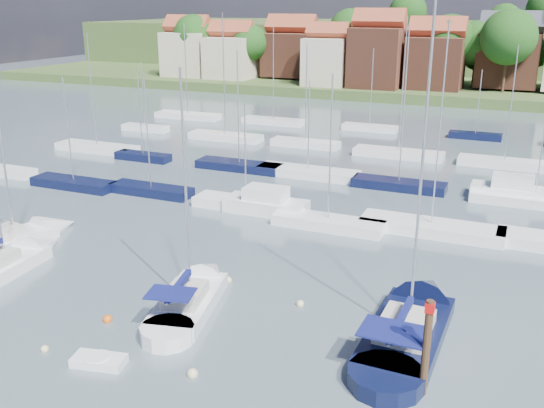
% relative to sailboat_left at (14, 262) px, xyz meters
% --- Properties ---
extents(ground, '(260.00, 260.00, 0.00)m').
position_rel_sailboat_left_xyz_m(ground, '(16.39, 36.70, -0.36)').
color(ground, '#415058').
rests_on(ground, ground).
extents(sailboat_left, '(3.63, 10.81, 14.48)m').
position_rel_sailboat_left_xyz_m(sailboat_left, '(0.00, 0.00, 0.00)').
color(sailboat_left, white).
rests_on(sailboat_left, ground).
extents(sailboat_centre, '(5.18, 11.25, 14.83)m').
position_rel_sailboat_left_xyz_m(sailboat_centre, '(13.54, 0.63, -0.00)').
color(sailboat_centre, white).
rests_on(sailboat_centre, ground).
extents(sailboat_navy, '(3.90, 13.66, 18.71)m').
position_rel_sailboat_left_xyz_m(sailboat_navy, '(26.08, 2.83, -0.01)').
color(sailboat_navy, black).
rests_on(sailboat_navy, ground).
extents(sailboat_far, '(4.68, 10.74, 13.84)m').
position_rel_sailboat_left_xyz_m(sailboat_far, '(-2.71, 3.63, -0.02)').
color(sailboat_far, white).
rests_on(sailboat_far, ground).
extents(tender, '(2.77, 1.69, 0.56)m').
position_rel_sailboat_left_xyz_m(tender, '(12.70, -7.17, -0.14)').
color(tender, white).
rests_on(tender, ground).
extents(timber_piling, '(0.40, 0.40, 6.92)m').
position_rel_sailboat_left_xyz_m(timber_piling, '(27.61, -3.29, 1.08)').
color(timber_piling, '#4C331E').
rests_on(timber_piling, ground).
extents(buoy_b, '(0.41, 0.41, 0.41)m').
position_rel_sailboat_left_xyz_m(buoy_b, '(9.37, -7.26, -0.36)').
color(buoy_b, beige).
rests_on(buoy_b, ground).
extents(buoy_c, '(0.55, 0.55, 0.55)m').
position_rel_sailboat_left_xyz_m(buoy_c, '(10.38, -3.52, -0.36)').
color(buoy_c, '#D85914').
rests_on(buoy_c, ground).
extents(buoy_d, '(0.53, 0.53, 0.53)m').
position_rel_sailboat_left_xyz_m(buoy_d, '(17.36, -6.17, -0.36)').
color(buoy_d, beige).
rests_on(buoy_d, ground).
extents(buoy_e, '(0.47, 0.47, 0.47)m').
position_rel_sailboat_left_xyz_m(buoy_e, '(19.55, 2.42, -0.36)').
color(buoy_e, beige).
rests_on(buoy_e, ground).
extents(buoy_f, '(0.45, 0.45, 0.45)m').
position_rel_sailboat_left_xyz_m(buoy_f, '(24.63, -3.68, -0.36)').
color(buoy_f, beige).
rests_on(buoy_f, ground).
extents(buoy_g, '(0.48, 0.48, 0.48)m').
position_rel_sailboat_left_xyz_m(buoy_g, '(14.24, 3.58, -0.36)').
color(buoy_g, beige).
rests_on(buoy_g, ground).
extents(marina_field, '(79.62, 41.41, 15.93)m').
position_rel_sailboat_left_xyz_m(marina_field, '(18.29, 31.85, 0.07)').
color(marina_field, white).
rests_on(marina_field, ground).
extents(far_shore_town, '(212.46, 90.00, 22.27)m').
position_rel_sailboat_left_xyz_m(far_shore_town, '(18.61, 129.37, 4.25)').
color(far_shore_town, '#445B2D').
rests_on(far_shore_town, ground).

